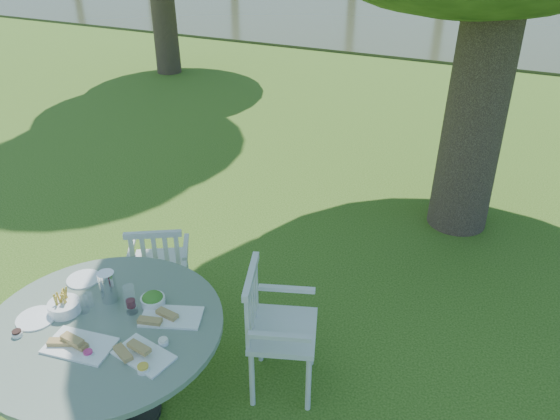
# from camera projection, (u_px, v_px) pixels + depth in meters

# --- Properties ---
(ground) EXTENTS (140.00, 140.00, 0.00)m
(ground) POSITION_uv_depth(u_px,v_px,m) (271.00, 303.00, 4.86)
(ground) COLOR #22410D
(ground) RESTS_ON ground
(table) EXTENTS (1.51, 1.51, 0.81)m
(table) POSITION_uv_depth(u_px,v_px,m) (106.00, 341.00, 3.48)
(table) COLOR black
(table) RESTS_ON ground
(chair_ne) EXTENTS (0.60, 0.62, 0.99)m
(chair_ne) POSITION_uv_depth(u_px,v_px,m) (269.00, 322.00, 3.78)
(chair_ne) COLOR silver
(chair_ne) RESTS_ON ground
(chair_nw) EXTENTS (0.60, 0.59, 0.88)m
(chair_nw) POSITION_uv_depth(u_px,v_px,m) (159.00, 263.00, 4.49)
(chair_nw) COLOR silver
(chair_nw) RESTS_ON ground
(tableware) EXTENTS (1.14, 0.78, 0.22)m
(tableware) POSITION_uv_depth(u_px,v_px,m) (104.00, 310.00, 3.47)
(tableware) COLOR white
(tableware) RESTS_ON table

